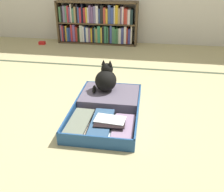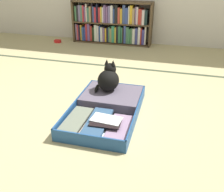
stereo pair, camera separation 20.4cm
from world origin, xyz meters
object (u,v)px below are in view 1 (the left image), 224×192
open_suitcase (107,107)px  small_red_pouch (42,43)px  black_cat (106,79)px  bookshelf (97,24)px

open_suitcase → small_red_pouch: open_suitcase is taller
black_cat → small_red_pouch: 2.26m
bookshelf → black_cat: 2.05m
bookshelf → open_suitcase: size_ratio=1.42×
open_suitcase → black_cat: (-0.05, 0.23, 0.17)m
bookshelf → black_cat: bearing=-75.1°
bookshelf → black_cat: size_ratio=4.58×
bookshelf → open_suitcase: 2.30m
small_red_pouch → black_cat: bearing=-50.8°
black_cat → open_suitcase: bearing=-78.2°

